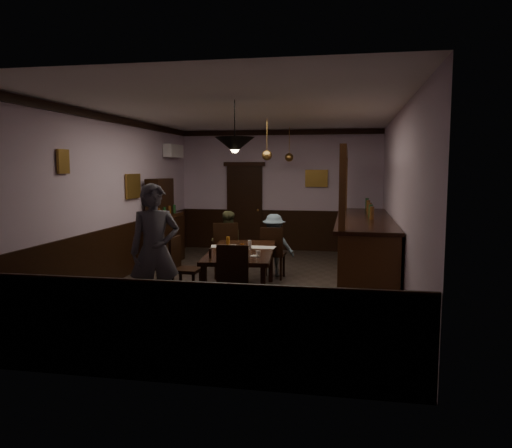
% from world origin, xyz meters
% --- Properties ---
extents(room, '(5.01, 8.01, 3.01)m').
position_xyz_m(room, '(0.00, 0.00, 1.50)').
color(room, '#2D2621').
rests_on(room, ground).
extents(dining_table, '(1.22, 2.29, 0.75)m').
position_xyz_m(dining_table, '(0.02, -0.65, 0.69)').
color(dining_table, black).
rests_on(dining_table, ground).
extents(chair_far_left, '(0.56, 0.56, 1.05)m').
position_xyz_m(chair_far_left, '(-0.55, 0.56, 0.58)').
color(chair_far_left, black).
rests_on(chair_far_left, ground).
extents(chair_far_right, '(0.43, 0.43, 0.97)m').
position_xyz_m(chair_far_right, '(0.33, 0.66, 0.53)').
color(chair_far_right, black).
rests_on(chair_far_right, ground).
extents(chair_near, '(0.46, 0.46, 1.02)m').
position_xyz_m(chair_near, '(0.16, -1.96, 0.56)').
color(chair_near, black).
rests_on(chair_near, ground).
extents(chair_side, '(0.44, 0.44, 0.97)m').
position_xyz_m(chair_side, '(-0.88, -0.94, 0.53)').
color(chair_side, black).
rests_on(chair_side, ground).
extents(person_standing, '(0.80, 0.70, 1.85)m').
position_xyz_m(person_standing, '(-0.89, -2.01, 0.93)').
color(person_standing, '#51505C').
rests_on(person_standing, ground).
extents(person_seated_left, '(0.71, 0.62, 1.24)m').
position_xyz_m(person_seated_left, '(-0.59, 0.84, 0.62)').
color(person_seated_left, '#47482B').
rests_on(person_seated_left, ground).
extents(person_seated_right, '(0.77, 0.44, 1.19)m').
position_xyz_m(person_seated_right, '(0.31, 0.93, 0.59)').
color(person_seated_right, slate).
rests_on(person_seated_right, ground).
extents(newspaper_left, '(0.48, 0.39, 0.01)m').
position_xyz_m(newspaper_left, '(-0.35, -0.36, 0.75)').
color(newspaper_left, silver).
rests_on(newspaper_left, dining_table).
extents(newspaper_right, '(0.42, 0.30, 0.01)m').
position_xyz_m(newspaper_right, '(0.31, -0.37, 0.75)').
color(newspaper_right, silver).
rests_on(newspaper_right, dining_table).
extents(napkin, '(0.16, 0.16, 0.00)m').
position_xyz_m(napkin, '(-0.02, -0.90, 0.75)').
color(napkin, '#FCFF5D').
rests_on(napkin, dining_table).
extents(saucer, '(0.15, 0.15, 0.01)m').
position_xyz_m(saucer, '(0.35, -1.19, 0.76)').
color(saucer, white).
rests_on(saucer, dining_table).
extents(coffee_cup, '(0.09, 0.09, 0.07)m').
position_xyz_m(coffee_cup, '(0.39, -1.20, 0.80)').
color(coffee_cup, white).
rests_on(coffee_cup, saucer).
extents(pastry_plate, '(0.22, 0.22, 0.01)m').
position_xyz_m(pastry_plate, '(-0.01, -1.19, 0.76)').
color(pastry_plate, white).
rests_on(pastry_plate, dining_table).
extents(pastry_ring_a, '(0.13, 0.13, 0.04)m').
position_xyz_m(pastry_ring_a, '(-0.02, -1.22, 0.79)').
color(pastry_ring_a, '#C68C47').
rests_on(pastry_ring_a, pastry_plate).
extents(pastry_ring_b, '(0.13, 0.13, 0.04)m').
position_xyz_m(pastry_ring_b, '(0.07, -1.20, 0.79)').
color(pastry_ring_b, '#C68C47').
rests_on(pastry_ring_b, pastry_plate).
extents(soda_can, '(0.07, 0.07, 0.12)m').
position_xyz_m(soda_can, '(0.06, -0.77, 0.81)').
color(soda_can, orange).
rests_on(soda_can, dining_table).
extents(beer_glass, '(0.06, 0.06, 0.20)m').
position_xyz_m(beer_glass, '(-0.21, -0.61, 0.85)').
color(beer_glass, '#BF721E').
rests_on(beer_glass, dining_table).
extents(water_glass, '(0.06, 0.06, 0.15)m').
position_xyz_m(water_glass, '(0.14, -0.59, 0.82)').
color(water_glass, silver).
rests_on(water_glass, dining_table).
extents(pepper_mill, '(0.04, 0.04, 0.14)m').
position_xyz_m(pepper_mill, '(-0.27, -1.45, 0.82)').
color(pepper_mill, black).
rests_on(pepper_mill, dining_table).
extents(sideboard, '(0.49, 1.38, 1.83)m').
position_xyz_m(sideboard, '(-2.21, 1.65, 0.73)').
color(sideboard, black).
rests_on(sideboard, ground).
extents(bar_counter, '(1.00, 4.29, 2.40)m').
position_xyz_m(bar_counter, '(1.99, 0.97, 0.61)').
color(bar_counter, '#462512').
rests_on(bar_counter, ground).
extents(door_back, '(0.90, 0.06, 2.10)m').
position_xyz_m(door_back, '(-0.90, 3.95, 1.05)').
color(door_back, black).
rests_on(door_back, ground).
extents(ac_unit, '(0.20, 0.85, 0.30)m').
position_xyz_m(ac_unit, '(-2.38, 2.90, 2.45)').
color(ac_unit, white).
rests_on(ac_unit, ground).
extents(picture_left_small, '(0.04, 0.28, 0.36)m').
position_xyz_m(picture_left_small, '(-2.46, -1.60, 2.15)').
color(picture_left_small, olive).
rests_on(picture_left_small, ground).
extents(picture_left_large, '(0.04, 0.62, 0.48)m').
position_xyz_m(picture_left_large, '(-2.46, 0.80, 1.70)').
color(picture_left_large, olive).
rests_on(picture_left_large, ground).
extents(picture_back, '(0.55, 0.04, 0.42)m').
position_xyz_m(picture_back, '(0.90, 3.96, 1.80)').
color(picture_back, olive).
rests_on(picture_back, ground).
extents(pendant_iron, '(0.56, 0.56, 0.73)m').
position_xyz_m(pendant_iron, '(0.10, -1.45, 2.37)').
color(pendant_iron, black).
rests_on(pendant_iron, ground).
extents(pendant_brass_mid, '(0.20, 0.20, 0.81)m').
position_xyz_m(pendant_brass_mid, '(0.10, 1.34, 2.30)').
color(pendant_brass_mid, '#BF8C3F').
rests_on(pendant_brass_mid, ground).
extents(pendant_brass_far, '(0.20, 0.20, 0.81)m').
position_xyz_m(pendant_brass_far, '(0.30, 3.33, 2.30)').
color(pendant_brass_far, '#BF8C3F').
rests_on(pendant_brass_far, ground).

